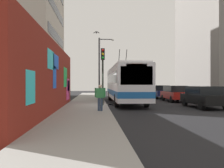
% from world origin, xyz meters
% --- Properties ---
extents(ground_plane, '(80.00, 80.00, 0.00)m').
position_xyz_m(ground_plane, '(0.00, 0.00, 0.00)').
color(ground_plane, black).
extents(sidewalk_slab, '(48.00, 3.20, 0.15)m').
position_xyz_m(sidewalk_slab, '(0.00, 1.60, 0.07)').
color(sidewalk_slab, gray).
rests_on(sidewalk_slab, ground_plane).
extents(graffiti_wall, '(15.28, 0.32, 4.16)m').
position_xyz_m(graffiti_wall, '(-3.34, 3.35, 2.08)').
color(graffiti_wall, maroon).
rests_on(graffiti_wall, ground_plane).
extents(building_far_left, '(13.18, 7.07, 20.63)m').
position_xyz_m(building_far_left, '(11.99, 9.20, 10.32)').
color(building_far_left, '#B2A899').
rests_on(building_far_left, ground_plane).
extents(city_bus, '(11.90, 2.55, 5.09)m').
position_xyz_m(city_bus, '(3.62, -1.80, 1.84)').
color(city_bus, silver).
rests_on(city_bus, ground_plane).
extents(parked_car_black, '(4.31, 1.91, 1.58)m').
position_xyz_m(parked_car_black, '(-0.98, -7.00, 0.83)').
color(parked_car_black, black).
rests_on(parked_car_black, ground_plane).
extents(parked_car_red, '(4.12, 1.83, 1.58)m').
position_xyz_m(parked_car_red, '(4.95, -7.00, 0.83)').
color(parked_car_red, '#B21E19').
rests_on(parked_car_red, ground_plane).
extents(parked_car_navy, '(4.51, 1.88, 1.58)m').
position_xyz_m(parked_car_navy, '(10.32, -7.00, 0.83)').
color(parked_car_navy, navy).
rests_on(parked_car_navy, ground_plane).
extents(pedestrian_at_curb, '(0.22, 0.64, 1.56)m').
position_xyz_m(pedestrian_at_curb, '(-3.54, 0.63, 1.05)').
color(pedestrian_at_curb, '#2D3F59').
rests_on(pedestrian_at_curb, sidewalk_slab).
extents(traffic_light, '(0.49, 0.28, 4.25)m').
position_xyz_m(traffic_light, '(-0.15, 0.35, 3.01)').
color(traffic_light, '#2D382D').
rests_on(traffic_light, sidewalk_slab).
extents(street_lamp, '(0.44, 1.70, 6.65)m').
position_xyz_m(street_lamp, '(7.92, 0.27, 3.96)').
color(street_lamp, '#4C4C51').
rests_on(street_lamp, sidewalk_slab).
extents(curbside_puddle, '(1.26, 1.26, 0.00)m').
position_xyz_m(curbside_puddle, '(1.97, -0.60, 0.00)').
color(curbside_puddle, black).
rests_on(curbside_puddle, ground_plane).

